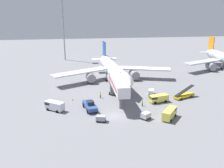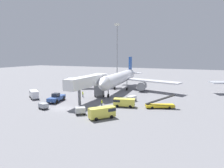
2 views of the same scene
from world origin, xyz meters
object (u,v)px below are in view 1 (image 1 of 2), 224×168
jet_bridge (117,83)px  baggage_cart_far_center (146,115)px  baggage_cart_rear_left (101,118)px  ground_crew_worker_foreground (142,103)px  service_van_rear_right (158,98)px  baggage_cart_near_center (151,92)px  service_van_mid_right (170,113)px  safety_cone_alpha (73,100)px  apron_light_mast (63,17)px  service_van_far_left (54,105)px  pushback_tug (90,105)px  belt_loader_truck (184,95)px  ground_crew_worker_midground (100,95)px  airplane_at_gate (113,69)px

jet_bridge → baggage_cart_far_center: 13.53m
baggage_cart_rear_left → ground_crew_worker_foreground: bearing=33.3°
service_van_rear_right → baggage_cart_near_center: service_van_rear_right is taller
service_van_mid_right → safety_cone_alpha: size_ratio=10.90×
apron_light_mast → service_van_far_left: bearing=-90.4°
jet_bridge → service_van_far_left: size_ratio=3.44×
jet_bridge → ground_crew_worker_foreground: 8.41m
service_van_rear_right → baggage_cart_far_center: 11.47m
service_van_mid_right → ground_crew_worker_foreground: (-4.29, 8.09, -0.38)m
ground_crew_worker_foreground → apron_light_mast: size_ratio=0.06×
baggage_cart_rear_left → pushback_tug: bearing=105.9°
service_van_far_left → service_van_rear_right: 27.20m
jet_bridge → service_van_far_left: (-16.40, -3.92, -3.89)m
baggage_cart_far_center → apron_light_mast: 75.51m
jet_bridge → belt_loader_truck: bearing=0.4°
baggage_cart_near_center → ground_crew_worker_midground: bearing=-176.6°
pushback_tug → baggage_cart_near_center: pushback_tug is taller
belt_loader_truck → service_van_far_left: 35.71m
service_van_far_left → baggage_cart_rear_left: bearing=-36.2°
baggage_cart_far_center → ground_crew_worker_midground: 17.56m
baggage_cart_rear_left → safety_cone_alpha: bearing=114.4°
ground_crew_worker_midground → belt_loader_truck: bearing=-7.5°
belt_loader_truck → baggage_cart_rear_left: 27.45m
baggage_cart_rear_left → safety_cone_alpha: (-6.36, 14.05, -0.53)m
service_van_rear_right → baggage_cart_rear_left: bearing=-149.8°
baggage_cart_rear_left → apron_light_mast: apron_light_mast is taller
belt_loader_truck → baggage_cart_rear_left: belt_loader_truck is taller
safety_cone_alpha → jet_bridge: bearing=-10.5°
baggage_cart_rear_left → ground_crew_worker_foreground: 13.73m
baggage_cart_far_center → safety_cone_alpha: bearing=139.5°
jet_bridge → ground_crew_worker_midground: bearing=143.3°
belt_loader_truck → ground_crew_worker_midground: bearing=172.5°
service_van_mid_right → apron_light_mast: size_ratio=0.18×
service_van_far_left → airplane_at_gate: bearing=51.6°
apron_light_mast → pushback_tug: bearing=-82.5°
belt_loader_truck → apron_light_mast: bearing=121.1°
airplane_at_gate → ground_crew_worker_midground: size_ratio=22.65×
airplane_at_gate → safety_cone_alpha: bearing=-129.4°
service_van_rear_right → ground_crew_worker_midground: (-15.03, 5.45, -0.19)m
baggage_cart_far_center → ground_crew_worker_midground: size_ratio=1.38×
jet_bridge → service_van_rear_right: bearing=-11.9°
service_van_far_left → baggage_cart_near_center: 28.26m
apron_light_mast → service_van_mid_right: bearing=-69.7°
jet_bridge → apron_light_mast: apron_light_mast is taller
ground_crew_worker_midground → pushback_tug: bearing=-113.3°
ground_crew_worker_midground → baggage_cart_far_center: bearing=-59.5°
belt_loader_truck → service_van_rear_right: (-8.33, -2.40, 0.39)m
service_van_far_left → baggage_cart_far_center: size_ratio=1.99×
jet_bridge → pushback_tug: (-7.67, -4.69, -4.10)m
service_van_mid_right → baggage_cart_far_center: service_van_mid_right is taller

